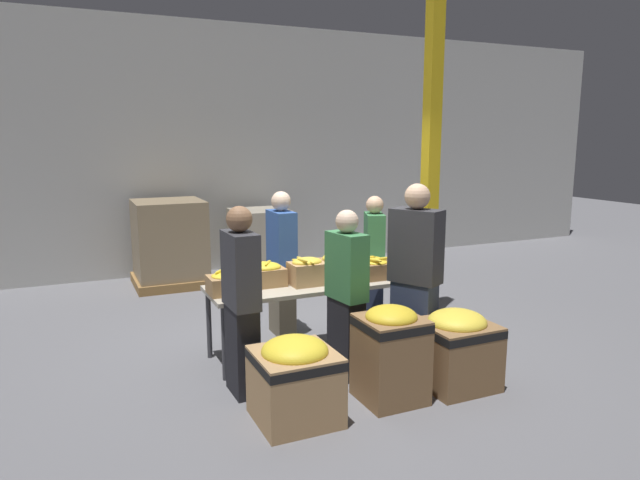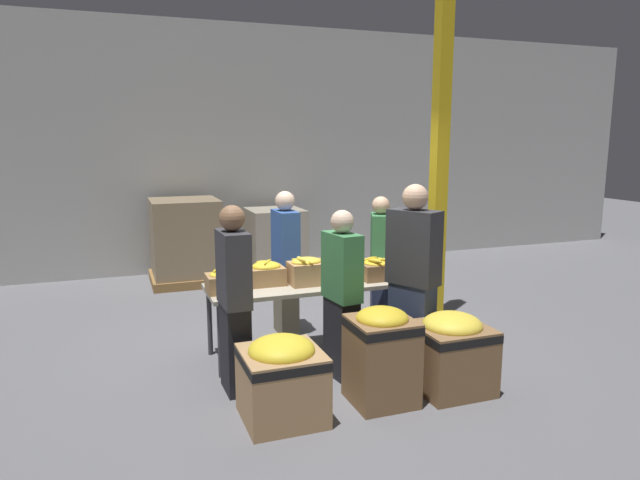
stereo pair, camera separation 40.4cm
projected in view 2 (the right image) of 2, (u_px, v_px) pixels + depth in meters
name	position (u px, v px, depth m)	size (l,w,h in m)	color
ground_plane	(322.00, 351.00, 5.93)	(30.00, 30.00, 0.00)	slate
wall_back	(235.00, 149.00, 9.41)	(16.00, 0.08, 4.00)	#B7B7B2
sorting_table	(322.00, 287.00, 5.81)	(2.34, 0.71, 0.74)	#B2A893
banana_box_0	(225.00, 281.00, 5.41)	(0.34, 0.33, 0.23)	#A37A4C
banana_box_1	(266.00, 273.00, 5.67)	(0.34, 0.27, 0.25)	#A37A4C
banana_box_2	(306.00, 270.00, 5.68)	(0.34, 0.33, 0.29)	tan
banana_box_3	(337.00, 266.00, 5.91)	(0.34, 0.32, 0.28)	olive
banana_box_4	(376.00, 269.00, 5.91)	(0.34, 0.35, 0.23)	olive
banana_box_5	(411.00, 262.00, 6.03)	(0.34, 0.28, 0.30)	olive
volunteer_0	(342.00, 295.00, 5.18)	(0.26, 0.44, 1.56)	black
volunteer_1	(413.00, 280.00, 5.32)	(0.43, 0.53, 1.77)	#2D3856
volunteer_2	(286.00, 264.00, 6.35)	(0.22, 0.43, 1.61)	#6B604C
volunteer_3	(234.00, 301.00, 4.87)	(0.23, 0.44, 1.64)	black
volunteer_4	(380.00, 262.00, 6.63)	(0.34, 0.46, 1.53)	#2D3856
donation_bin_0	(282.00, 376.00, 4.44)	(0.62, 0.62, 0.68)	tan
donation_bin_1	(381.00, 352.00, 4.72)	(0.51, 0.51, 0.82)	olive
donation_bin_2	(451.00, 350.00, 4.96)	(0.61, 0.61, 0.70)	olive
support_pillar	(440.00, 154.00, 6.64)	(0.16, 0.16, 4.00)	gold
pallet_stack_0	(186.00, 242.00, 8.65)	(1.08, 1.08, 1.27)	olive
pallet_stack_1	(275.00, 243.00, 9.15)	(0.92, 0.92, 1.06)	olive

